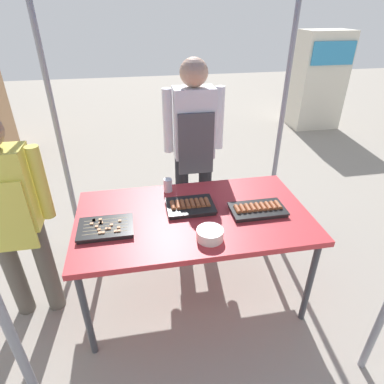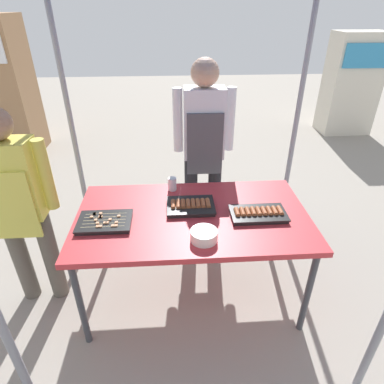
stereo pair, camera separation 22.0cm
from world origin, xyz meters
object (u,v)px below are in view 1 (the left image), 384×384
object	(u,v)px
stall_table	(193,221)
drink_cup_near_edge	(168,185)
tray_meat_skewers	(106,228)
neighbor_stall_left	(319,81)
condiment_bowl	(210,234)
vendor_woman	(194,140)
customer_nearby	(10,211)
tray_grilled_sausages	(258,209)
tray_pork_links	(190,206)

from	to	relation	value
stall_table	drink_cup_near_edge	world-z (taller)	drink_cup_near_edge
tray_meat_skewers	neighbor_stall_left	size ratio (longest dim) A/B	0.21
stall_table	condiment_bowl	size ratio (longest dim) A/B	9.52
vendor_woman	neighbor_stall_left	distance (m)	3.98
condiment_bowl	drink_cup_near_edge	distance (m)	0.66
customer_nearby	neighbor_stall_left	distance (m)	5.43
tray_grilled_sausages	customer_nearby	distance (m)	1.61
tray_meat_skewers	drink_cup_near_edge	distance (m)	0.62
tray_pork_links	vendor_woman	xyz separation A→B (m)	(0.16, 0.70, 0.22)
vendor_woman	customer_nearby	bearing A→B (deg)	29.02
tray_meat_skewers	tray_pork_links	bearing A→B (deg)	14.89
tray_pork_links	tray_grilled_sausages	bearing A→B (deg)	-15.79
tray_grilled_sausages	drink_cup_near_edge	world-z (taller)	drink_cup_near_edge
tray_grilled_sausages	vendor_woman	size ratio (longest dim) A/B	0.23
tray_pork_links	customer_nearby	size ratio (longest dim) A/B	0.22
drink_cup_near_edge	customer_nearby	size ratio (longest dim) A/B	0.07
condiment_bowl	customer_nearby	world-z (taller)	customer_nearby
vendor_woman	tray_grilled_sausages	bearing A→B (deg)	109.66
stall_table	neighbor_stall_left	distance (m)	4.66
tray_pork_links	customer_nearby	xyz separation A→B (m)	(-1.15, -0.02, 0.11)
stall_table	tray_pork_links	xyz separation A→B (m)	(-0.01, 0.08, 0.07)
stall_table	neighbor_stall_left	world-z (taller)	neighbor_stall_left
stall_table	vendor_woman	distance (m)	0.85
tray_grilled_sausages	neighbor_stall_left	bearing A→B (deg)	55.82
tray_grilled_sausages	vendor_woman	xyz separation A→B (m)	(-0.30, 0.83, 0.21)
stall_table	customer_nearby	xyz separation A→B (m)	(-1.16, 0.05, 0.19)
tray_meat_skewers	neighbor_stall_left	bearing A→B (deg)	46.36
tray_meat_skewers	stall_table	bearing A→B (deg)	7.32
condiment_bowl	stall_table	bearing A→B (deg)	100.33
tray_meat_skewers	neighbor_stall_left	world-z (taller)	neighbor_stall_left
tray_meat_skewers	customer_nearby	world-z (taller)	customer_nearby
drink_cup_near_edge	neighbor_stall_left	world-z (taller)	neighbor_stall_left
drink_cup_near_edge	tray_grilled_sausages	bearing A→B (deg)	-34.69
drink_cup_near_edge	vendor_woman	world-z (taller)	vendor_woman
neighbor_stall_left	drink_cup_near_edge	bearing A→B (deg)	-133.23
condiment_bowl	tray_grilled_sausages	bearing A→B (deg)	30.40
neighbor_stall_left	stall_table	bearing A→B (deg)	-129.07
condiment_bowl	customer_nearby	bearing A→B (deg)	164.52
condiment_bowl	vendor_woman	size ratio (longest dim) A/B	0.10
tray_grilled_sausages	condiment_bowl	world-z (taller)	condiment_bowl
drink_cup_near_edge	vendor_woman	distance (m)	0.55
tray_pork_links	neighbor_stall_left	xyz separation A→B (m)	(2.95, 3.54, 0.05)
stall_table	tray_pork_links	world-z (taller)	tray_pork_links
vendor_woman	tray_meat_skewers	bearing A→B (deg)	49.39
tray_meat_skewers	vendor_woman	xyz separation A→B (m)	(0.73, 0.86, 0.22)
tray_meat_skewers	condiment_bowl	world-z (taller)	condiment_bowl
condiment_bowl	vendor_woman	world-z (taller)	vendor_woman
vendor_woman	customer_nearby	distance (m)	1.50
tray_meat_skewers	customer_nearby	size ratio (longest dim) A/B	0.23
condiment_bowl	neighbor_stall_left	bearing A→B (deg)	53.50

